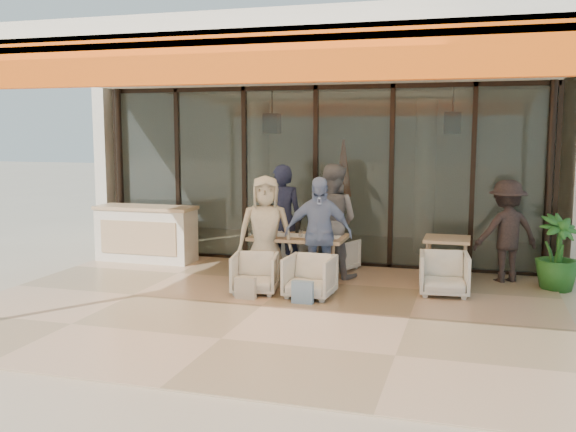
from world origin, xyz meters
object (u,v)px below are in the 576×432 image
Objects in this scene: diner_grey at (331,221)px; diner_cream at (265,231)px; chair_near_right at (310,275)px; chair_far_left at (291,250)px; chair_far_right at (337,253)px; diner_periwinkle at (318,234)px; diner_navy at (282,220)px; side_chair at (444,272)px; standing_woman at (506,232)px; potted_palm at (557,253)px; side_table at (447,244)px; host_counter at (146,234)px; dining_table at (299,239)px; chair_near_left at (255,272)px.

diner_cream is (-0.84, -0.90, -0.07)m from diner_grey.
diner_grey is at bearing 93.24° from chair_near_right.
chair_far_right is at bearing -170.65° from chair_far_left.
diner_periwinkle is at bearing 110.25° from chair_far_right.
chair_far_left is 0.34× the size of diner_navy.
diner_periwinkle is 1.93m from side_chair.
chair_far_right is at bearing 93.24° from chair_near_right.
diner_grey is 2.78m from standing_woman.
diner_navy is 0.90m from diner_cream.
side_chair is 1.53m from standing_woman.
diner_cream reaches higher than potted_palm.
diner_periwinkle is (0.84, -1.40, 0.55)m from chair_far_left.
chair_near_right is at bearing 111.33° from diner_navy.
side_table is at bearing -174.35° from chair_far_right.
chair_far_left is (2.69, 0.25, -0.21)m from host_counter.
chair_far_left is at bearing 72.01° from diner_cream.
side_table is (1.85, 0.92, -0.23)m from diner_periwinkle.
host_counter is at bearing 138.82° from diner_cream.
dining_table reaches higher than chair_far_right.
chair_near_left is at bearing 0.93° from standing_woman.
dining_table is 0.64m from diner_cream.
diner_cream is (0.00, -1.40, 0.55)m from chair_far_left.
standing_woman is (3.17, 0.86, 0.14)m from dining_table.
potted_palm is at bearing 21.64° from side_chair.
dining_table is 1.10m from chair_far_right.
host_counter reaches higher than dining_table.
side_table is at bearing 0.83° from diner_cream.
chair_near_right is 0.42× the size of standing_woman.
diner_navy is (0.00, 1.40, 0.60)m from chair_near_left.
host_counter reaches higher than side_table.
potted_palm reaches higher than side_table.
diner_grey is at bearing 152.46° from side_chair.
chair_near_right reaches higher than chair_far_right.
host_counter is at bearing 151.50° from diner_periwinkle.
side_chair is at bearing 167.85° from diner_grey.
chair_near_left is at bearing -152.23° from side_table.
host_counter is 1.07× the size of diner_cream.
diner_navy is at bearing 122.60° from diner_periwinkle.
dining_table is 0.80× the size of diner_grey.
chair_near_right is at bearing -156.43° from potted_palm.
chair_near_left is 0.58× the size of potted_palm.
diner_periwinkle reaches higher than side_table.
dining_table is 2.41× the size of chair_far_right.
potted_palm is (3.47, 1.01, -0.29)m from diner_periwinkle.
diner_navy is 1.13× the size of standing_woman.
chair_near_right is at bearing 123.20° from chair_far_left.
chair_near_left is 3.06m from side_table.
chair_near_right is 0.72m from diner_periwinkle.
chair_near_right is 0.37× the size of diner_navy.
side_table is at bearing -1.78° from standing_woman.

